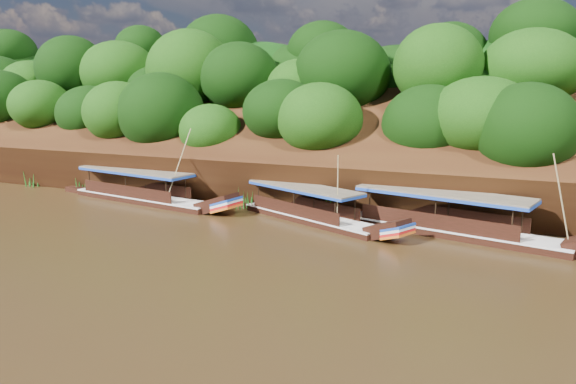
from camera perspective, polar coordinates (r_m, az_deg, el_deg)
name	(u,v)px	position (r m, az deg, el deg)	size (l,w,h in m)	color
ground	(250,249)	(32.67, -3.91, -5.75)	(160.00, 160.00, 0.00)	black
riverbank	(360,164)	(53.05, 7.33, 2.81)	(120.00, 30.06, 19.40)	black
boat_0	(468,228)	(36.37, 17.84, -3.53)	(16.64, 5.89, 6.23)	black
boat_1	(319,216)	(38.23, 3.15, -2.41)	(13.36, 7.31, 5.42)	black
boat_2	(151,196)	(45.88, -13.74, -0.38)	(16.33, 4.82, 6.55)	black
reeds	(279,199)	(41.81, -0.95, -0.70)	(49.07, 2.44, 2.23)	#1D6318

